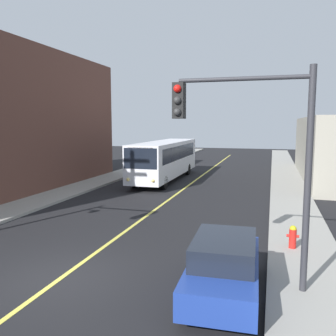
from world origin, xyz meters
The scene contains 8 objects.
ground_plane centered at (0.00, 0.00, 0.00)m, with size 120.00×120.00×0.00m, color black.
sidewalk_left centered at (-7.25, 10.00, 0.07)m, with size 2.50×90.00×0.15m, color gray.
sidewalk_right centered at (7.25, 10.00, 0.07)m, with size 2.50×90.00×0.15m, color gray.
lane_stripe_center centered at (0.00, 15.00, 0.01)m, with size 0.16×60.00×0.01m, color #D8CC4C.
city_bus centered at (-2.47, 19.15, 1.82)m, with size 2.65×12.18×3.20m.
parked_car_blue centered at (4.88, 0.27, 0.84)m, with size 1.97×4.47×1.62m.
traffic_signal_right_corner centered at (5.41, 0.85, 4.30)m, with size 3.75×0.48×6.00m.
fire_hydrant centered at (6.85, 4.31, 0.58)m, with size 0.44×0.26×0.84m.
Camera 1 is at (6.02, -9.02, 4.65)m, focal length 38.11 mm.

